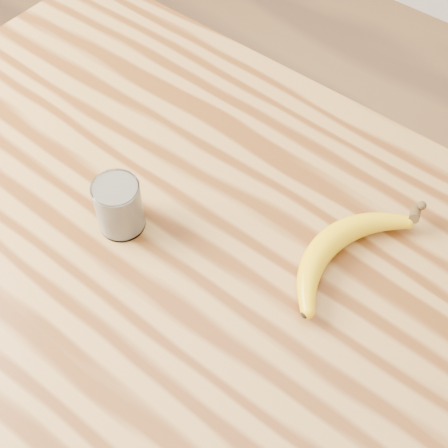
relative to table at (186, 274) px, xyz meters
The scene contains 3 objects.
table is the anchor object (origin of this frame).
smoothie_glass 0.20m from the table, 147.89° to the right, with size 0.07×0.07×0.09m.
banana 0.27m from the table, 29.70° to the left, with size 0.12×0.32×0.04m, color #EAB20E, non-canonical shape.
Camera 1 is at (0.39, -0.38, 1.66)m, focal length 50.00 mm.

